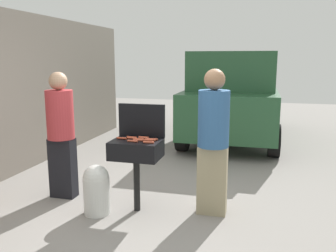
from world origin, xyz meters
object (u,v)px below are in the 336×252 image
object	(u,v)px
hot_dog_0	(144,137)
hot_dog_3	(138,140)
hot_dog_1	(122,138)
hot_dog_9	(133,141)
person_left	(61,131)
parked_minivan	(234,95)
hot_dog_7	(138,139)
hot_dog_10	(132,137)
hot_dog_5	(152,139)
propane_tank	(96,188)
hot_dog_11	(149,142)
hot_dog_4	(150,140)
hot_dog_6	(132,138)
hot_dog_2	(148,140)
hot_dog_8	(143,138)
bbq_grill	(136,152)
person_right	(213,137)

from	to	relation	value
hot_dog_0	hot_dog_3	distance (m)	0.16
hot_dog_1	hot_dog_9	xyz separation A→B (m)	(0.18, -0.11, 0.00)
person_left	parked_minivan	xyz separation A→B (m)	(1.95, 4.32, 0.10)
hot_dog_7	hot_dog_10	size ratio (longest dim) A/B	1.00
hot_dog_5	propane_tank	world-z (taller)	hot_dog_5
hot_dog_1	hot_dog_11	distance (m)	0.40
hot_dog_4	hot_dog_7	xyz separation A→B (m)	(-0.15, -0.00, 0.00)
hot_dog_1	parked_minivan	world-z (taller)	parked_minivan
hot_dog_0	hot_dog_6	distance (m)	0.15
hot_dog_2	hot_dog_10	world-z (taller)	same
hot_dog_6	hot_dog_7	distance (m)	0.10
hot_dog_4	hot_dog_1	bearing A→B (deg)	-178.98
hot_dog_7	person_left	size ratio (longest dim) A/B	0.08
hot_dog_5	hot_dog_6	world-z (taller)	same
hot_dog_0	hot_dog_6	size ratio (longest dim) A/B	1.00
hot_dog_0	hot_dog_4	distance (m)	0.16
hot_dog_5	person_left	distance (m)	1.32
hot_dog_3	hot_dog_11	world-z (taller)	same
hot_dog_3	hot_dog_0	bearing A→B (deg)	83.79
hot_dog_3	hot_dog_5	world-z (taller)	same
hot_dog_1	hot_dog_4	distance (m)	0.37
hot_dog_2	hot_dog_3	xyz separation A→B (m)	(-0.12, -0.02, 0.00)
hot_dog_2	parked_minivan	distance (m)	4.55
parked_minivan	hot_dog_7	bearing A→B (deg)	79.66
parked_minivan	hot_dog_3	bearing A→B (deg)	79.95
hot_dog_0	hot_dog_11	distance (m)	0.27
hot_dog_2	hot_dog_4	bearing A→B (deg)	65.70
hot_dog_2	hot_dog_3	distance (m)	0.12
hot_dog_10	hot_dog_11	size ratio (longest dim) A/B	1.00
hot_dog_11	propane_tank	world-z (taller)	hot_dog_11
hot_dog_1	hot_dog_8	bearing A→B (deg)	18.80
hot_dog_8	hot_dog_9	world-z (taller)	same
bbq_grill	hot_dog_4	size ratio (longest dim) A/B	6.91
hot_dog_2	hot_dog_3	size ratio (longest dim) A/B	1.00
hot_dog_0	propane_tank	distance (m)	0.85
hot_dog_3	propane_tank	size ratio (longest dim) A/B	0.21
hot_dog_8	hot_dog_11	size ratio (longest dim) A/B	1.00
hot_dog_5	person_right	world-z (taller)	person_right
person_right	hot_dog_9	bearing A→B (deg)	11.19
hot_dog_6	hot_dog_2	bearing A→B (deg)	-16.05
hot_dog_6	hot_dog_11	bearing A→B (deg)	-31.38
hot_dog_4	hot_dog_0	bearing A→B (deg)	137.82
hot_dog_6	propane_tank	bearing A→B (deg)	-143.48
hot_dog_1	hot_dog_11	xyz separation A→B (m)	(0.39, -0.12, 0.00)
person_left	hot_dog_9	bearing A→B (deg)	-14.33
hot_dog_7	hot_dog_10	distance (m)	0.13
hot_dog_2	hot_dog_9	size ratio (longest dim) A/B	1.00
hot_dog_8	hot_dog_3	bearing A→B (deg)	-99.93
propane_tank	hot_dog_10	bearing A→B (deg)	41.17
hot_dog_0	person_right	bearing A→B (deg)	1.59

